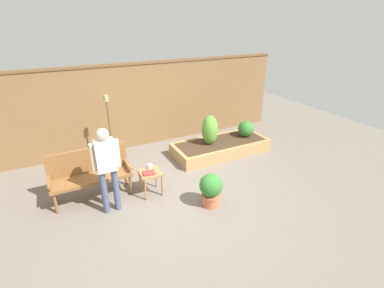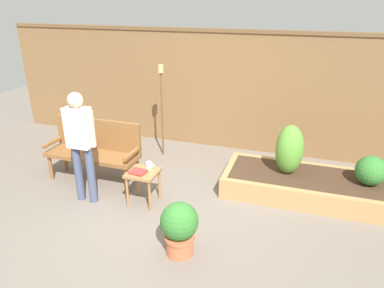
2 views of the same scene
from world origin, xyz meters
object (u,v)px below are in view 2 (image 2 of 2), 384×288
(side_table, at_px, (143,177))
(cup_on_table, at_px, (149,165))
(shrub_far_corner, at_px, (371,171))
(book_on_table, at_px, (138,172))
(tiki_torch, at_px, (161,95))
(shrub_near_bench, at_px, (290,150))
(garden_bench, at_px, (95,146))
(person_by_bench, at_px, (80,139))
(potted_boxwood, at_px, (179,226))

(side_table, height_order, cup_on_table, cup_on_table)
(shrub_far_corner, bearing_deg, book_on_table, -161.35)
(shrub_far_corner, height_order, tiki_torch, tiki_torch)
(book_on_table, relative_size, shrub_near_bench, 0.30)
(garden_bench, distance_m, side_table, 1.12)
(side_table, distance_m, person_by_bench, 0.97)
(cup_on_table, relative_size, person_by_bench, 0.07)
(side_table, relative_size, shrub_near_bench, 0.66)
(tiki_torch, distance_m, person_by_bench, 1.84)
(shrub_far_corner, relative_size, tiki_torch, 0.25)
(cup_on_table, distance_m, shrub_far_corner, 3.00)
(garden_bench, height_order, tiki_torch, tiki_torch)
(cup_on_table, height_order, potted_boxwood, potted_boxwood)
(garden_bench, xyz_separation_m, tiki_torch, (0.65, 1.14, 0.58))
(side_table, bearing_deg, person_by_bench, -166.40)
(potted_boxwood, bearing_deg, side_table, 134.67)
(garden_bench, height_order, cup_on_table, garden_bench)
(tiki_torch, bearing_deg, garden_bench, -119.56)
(potted_boxwood, bearing_deg, garden_bench, 145.13)
(book_on_table, bearing_deg, garden_bench, 161.07)
(shrub_far_corner, relative_size, person_by_bench, 0.26)
(book_on_table, relative_size, shrub_far_corner, 0.53)
(person_by_bench, bearing_deg, shrub_far_corner, 16.98)
(person_by_bench, bearing_deg, garden_bench, 109.53)
(garden_bench, distance_m, book_on_table, 1.10)
(potted_boxwood, xyz_separation_m, person_by_bench, (-1.63, 0.65, 0.58))
(side_table, relative_size, shrub_far_corner, 1.18)
(side_table, bearing_deg, shrub_far_corner, 17.88)
(cup_on_table, bearing_deg, garden_bench, 163.52)
(person_by_bench, bearing_deg, book_on_table, 10.10)
(side_table, distance_m, potted_boxwood, 1.19)
(cup_on_table, xyz_separation_m, book_on_table, (-0.08, -0.19, -0.03))
(cup_on_table, bearing_deg, person_by_bench, -158.75)
(potted_boxwood, height_order, shrub_far_corner, shrub_far_corner)
(shrub_near_bench, relative_size, shrub_far_corner, 1.78)
(cup_on_table, relative_size, shrub_near_bench, 0.16)
(potted_boxwood, xyz_separation_m, shrub_far_corner, (2.09, 1.79, 0.15))
(cup_on_table, xyz_separation_m, shrub_far_corner, (2.89, 0.81, -0.02))
(potted_boxwood, height_order, tiki_torch, tiki_torch)
(garden_bench, relative_size, book_on_table, 6.66)
(shrub_far_corner, bearing_deg, tiki_torch, 168.98)
(potted_boxwood, relative_size, tiki_torch, 0.39)
(tiki_torch, bearing_deg, book_on_table, -78.78)
(garden_bench, height_order, person_by_bench, person_by_bench)
(garden_bench, bearing_deg, side_table, -23.64)
(garden_bench, height_order, potted_boxwood, garden_bench)
(book_on_table, height_order, potted_boxwood, potted_boxwood)
(garden_bench, distance_m, potted_boxwood, 2.27)
(book_on_table, xyz_separation_m, shrub_near_bench, (1.89, 1.00, 0.17))
(side_table, distance_m, cup_on_table, 0.19)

